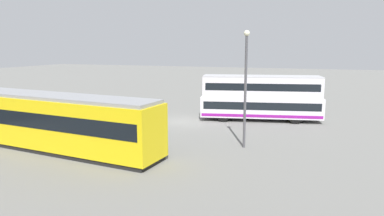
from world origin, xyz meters
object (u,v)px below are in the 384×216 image
object	(u,v)px
pedestrian_near_railing	(106,116)
pedestrian_crossing	(151,139)
info_sign	(27,109)
tram_yellow	(54,121)
double_decker_bus	(261,98)
street_lamp	(246,81)

from	to	relation	value
pedestrian_near_railing	pedestrian_crossing	distance (m)	7.46
pedestrian_near_railing	info_sign	world-z (taller)	info_sign
tram_yellow	pedestrian_near_railing	size ratio (longest dim) A/B	8.16
double_decker_bus	pedestrian_crossing	size ratio (longest dim) A/B	6.36
pedestrian_crossing	info_sign	world-z (taller)	info_sign
double_decker_bus	pedestrian_near_railing	size ratio (longest dim) A/B	5.82
double_decker_bus	info_sign	distance (m)	18.30
double_decker_bus	street_lamp	xyz separation A→B (m)	(-0.37, 8.61, 2.24)
tram_yellow	street_lamp	world-z (taller)	street_lamp
tram_yellow	info_sign	distance (m)	5.13
street_lamp	double_decker_bus	bearing A→B (deg)	-87.57
info_sign	street_lamp	size ratio (longest dim) A/B	0.36
info_sign	pedestrian_crossing	bearing A→B (deg)	172.73
double_decker_bus	pedestrian_crossing	xyz separation A→B (m)	(4.44, 11.93, -1.01)
double_decker_bus	street_lamp	bearing A→B (deg)	92.43
info_sign	street_lamp	distance (m)	15.59
info_sign	pedestrian_near_railing	bearing A→B (deg)	-145.17
pedestrian_crossing	double_decker_bus	bearing A→B (deg)	-110.40
tram_yellow	pedestrian_crossing	size ratio (longest dim) A/B	8.91
tram_yellow	pedestrian_near_railing	world-z (taller)	tram_yellow
double_decker_bus	street_lamp	world-z (taller)	street_lamp
pedestrian_near_railing	info_sign	xyz separation A→B (m)	(4.52, 3.14, 0.79)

